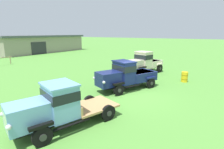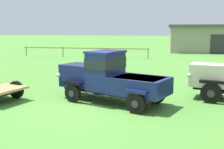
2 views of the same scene
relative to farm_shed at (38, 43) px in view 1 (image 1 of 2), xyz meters
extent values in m
plane|color=#518E38|center=(-12.88, -31.17, -1.84)|extent=(240.00, 240.00, 0.00)
cube|color=gray|center=(0.00, 0.00, -0.20)|extent=(18.37, 9.33, 3.28)
cube|color=#474C51|center=(0.00, 0.00, 1.62)|extent=(18.97, 10.13, 0.36)
cube|color=#2D2D33|center=(-2.75, -4.70, -0.64)|extent=(3.20, 0.08, 2.40)
cylinder|color=#997F60|center=(-11.61, -11.49, -1.28)|extent=(0.12, 0.12, 1.12)
cylinder|color=black|center=(-19.79, -30.90, -1.45)|extent=(0.80, 0.37, 0.79)
cylinder|color=#2D2D2D|center=(-19.82, -30.99, -1.45)|extent=(0.27, 0.10, 0.28)
cylinder|color=black|center=(-19.32, -29.26, -1.45)|extent=(0.80, 0.37, 0.79)
cylinder|color=#2D2D2D|center=(-19.29, -29.16, -1.45)|extent=(0.27, 0.10, 0.28)
cylinder|color=black|center=(-16.77, -31.77, -1.45)|extent=(0.80, 0.37, 0.79)
cylinder|color=#2D2D2D|center=(-16.79, -31.86, -1.45)|extent=(0.27, 0.10, 0.28)
cylinder|color=black|center=(-16.30, -30.12, -1.45)|extent=(0.80, 0.37, 0.79)
cylinder|color=#2D2D2D|center=(-16.27, -30.03, -1.45)|extent=(0.27, 0.10, 0.28)
cube|color=black|center=(-18.17, -30.48, -1.37)|extent=(4.62, 2.15, 0.12)
cube|color=#70A3D1|center=(-19.78, -30.01, -0.81)|extent=(1.84, 1.58, 0.99)
cube|color=silver|center=(-20.51, -29.80, -0.86)|extent=(0.32, 0.92, 0.74)
sphere|color=silver|center=(-20.70, -30.42, -0.79)|extent=(0.20, 0.20, 0.20)
sphere|color=silver|center=(-20.34, -29.19, -0.79)|extent=(0.20, 0.20, 0.20)
cube|color=black|center=(-19.79, -30.90, -1.00)|extent=(0.92, 0.44, 0.12)
cube|color=black|center=(-19.32, -29.26, -1.00)|extent=(0.92, 0.44, 0.12)
cube|color=#70A3D1|center=(-18.46, -30.39, -0.58)|extent=(1.54, 1.77, 1.46)
cube|color=black|center=(-18.46, -30.39, -0.25)|extent=(1.59, 1.81, 0.41)
cube|color=#70A3D1|center=(-18.46, -30.39, 0.20)|extent=(1.67, 1.86, 0.08)
cube|color=black|center=(-18.58, -31.23, -1.39)|extent=(1.61, 0.59, 0.05)
cube|color=black|center=(-18.12, -29.62, -1.39)|extent=(1.61, 0.59, 0.05)
cube|color=tan|center=(-16.85, -30.85, -1.26)|extent=(2.59, 2.28, 0.10)
cube|color=tan|center=(-17.86, -30.56, -1.03)|extent=(0.52, 1.58, 0.44)
cylinder|color=black|center=(-13.55, -30.32, -1.45)|extent=(0.79, 0.46, 0.78)
cylinder|color=#2D2D2D|center=(-13.59, -30.41, -1.45)|extent=(0.27, 0.13, 0.27)
cylinder|color=black|center=(-12.88, -28.66, -1.45)|extent=(0.79, 0.46, 0.78)
cylinder|color=#2D2D2D|center=(-12.84, -28.57, -1.45)|extent=(0.27, 0.13, 0.27)
cylinder|color=black|center=(-10.73, -31.46, -1.45)|extent=(0.79, 0.46, 0.78)
cylinder|color=#2D2D2D|center=(-10.77, -31.56, -1.45)|extent=(0.27, 0.13, 0.27)
cylinder|color=black|center=(-10.06, -29.80, -1.45)|extent=(0.79, 0.46, 0.78)
cylinder|color=#2D2D2D|center=(-10.02, -29.71, -1.45)|extent=(0.27, 0.13, 0.27)
cube|color=black|center=(-11.93, -30.01, -1.37)|extent=(4.53, 2.59, 0.12)
cube|color=#141E51|center=(-13.44, -29.40, -0.81)|extent=(1.97, 1.77, 0.99)
cube|color=silver|center=(-14.17, -29.11, -0.86)|extent=(0.42, 0.93, 0.74)
sphere|color=silver|center=(-14.43, -29.72, -0.79)|extent=(0.20, 0.20, 0.20)
sphere|color=silver|center=(-13.92, -28.48, -0.79)|extent=(0.20, 0.20, 0.20)
cube|color=black|center=(-13.55, -30.32, -1.01)|extent=(0.91, 0.52, 0.12)
cube|color=black|center=(-12.88, -28.66, -1.01)|extent=(0.91, 0.52, 0.12)
cube|color=#141E51|center=(-12.21, -29.90, -0.52)|extent=(1.55, 1.85, 1.58)
cube|color=black|center=(-12.21, -29.90, -0.17)|extent=(1.60, 1.89, 0.44)
cube|color=#141E51|center=(-12.21, -29.90, 0.31)|extent=(1.68, 1.95, 0.08)
cube|color=black|center=(-12.44, -30.75, -1.39)|extent=(1.40, 0.68, 0.05)
cube|color=black|center=(-11.78, -29.13, -1.39)|extent=(1.40, 0.68, 0.05)
cube|color=#141E51|center=(-10.70, -30.51, -0.97)|extent=(2.66, 2.35, 0.68)
cube|color=black|center=(-10.70, -30.51, -0.66)|extent=(2.24, 1.99, 0.06)
cube|color=#141E51|center=(-10.73, -31.46, -1.01)|extent=(0.87, 0.51, 0.12)
cube|color=#141E51|center=(-10.06, -29.80, -1.01)|extent=(0.87, 0.51, 0.12)
cylinder|color=black|center=(-7.80, -29.38, -1.41)|extent=(0.89, 0.39, 0.87)
cylinder|color=#2D2D2D|center=(-7.82, -29.49, -1.41)|extent=(0.30, 0.10, 0.30)
cylinder|color=black|center=(-7.40, -27.77, -1.41)|extent=(0.89, 0.39, 0.87)
cylinder|color=#2D2D2D|center=(-7.38, -27.66, -1.41)|extent=(0.30, 0.10, 0.30)
cylinder|color=black|center=(-4.97, -30.07, -1.41)|extent=(0.89, 0.39, 0.87)
cylinder|color=#2D2D2D|center=(-4.99, -30.18, -1.41)|extent=(0.30, 0.10, 0.30)
cylinder|color=black|center=(-4.57, -28.45, -1.41)|extent=(0.89, 0.39, 0.87)
cylinder|color=#2D2D2D|center=(-4.55, -28.34, -1.41)|extent=(0.30, 0.10, 0.30)
cube|color=black|center=(-6.35, -28.88, -1.33)|extent=(4.30, 1.88, 0.12)
cube|color=beige|center=(-7.82, -28.52, -0.77)|extent=(1.76, 1.49, 0.99)
cube|color=silver|center=(-8.54, -28.35, -0.82)|extent=(0.27, 0.90, 0.75)
sphere|color=silver|center=(-8.69, -28.95, -0.74)|extent=(0.20, 0.20, 0.20)
sphere|color=silver|center=(-8.40, -27.74, -0.74)|extent=(0.20, 0.20, 0.20)
cube|color=black|center=(-7.80, -29.38, -0.92)|extent=(1.02, 0.43, 0.12)
cube|color=black|center=(-7.40, -27.77, -0.92)|extent=(1.02, 0.43, 0.12)
cube|color=beige|center=(-6.52, -28.84, -0.43)|extent=(1.47, 1.69, 1.67)
cube|color=black|center=(-6.52, -28.84, -0.06)|extent=(1.52, 1.74, 0.47)
cube|color=beige|center=(-6.52, -28.84, 0.44)|extent=(1.59, 1.79, 0.08)
cube|color=black|center=(-6.60, -29.65, -1.35)|extent=(1.60, 0.52, 0.05)
cube|color=black|center=(-6.21, -28.07, -1.35)|extent=(1.60, 0.52, 0.05)
cube|color=beige|center=(-5.04, -29.19, -0.92)|extent=(2.19, 1.93, 0.68)
cube|color=black|center=(-5.04, -29.19, -0.61)|extent=(1.84, 1.63, 0.06)
cube|color=beige|center=(-4.97, -30.07, -0.92)|extent=(0.97, 0.42, 0.12)
cube|color=beige|center=(-4.57, -28.45, -0.92)|extent=(0.97, 0.42, 0.12)
cylinder|color=gold|center=(-7.38, -33.17, -1.39)|extent=(0.54, 0.54, 0.89)
cylinder|color=#896E0F|center=(-7.38, -33.17, -1.21)|extent=(0.57, 0.57, 0.03)
cylinder|color=#896E0F|center=(-7.38, -33.17, -1.57)|extent=(0.57, 0.57, 0.03)
camera|label=1|loc=(-23.08, -36.38, 2.36)|focal=28.00mm
camera|label=2|loc=(-9.69, -41.44, 1.26)|focal=45.00mm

